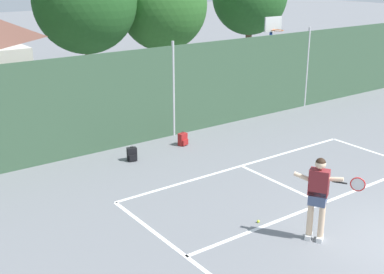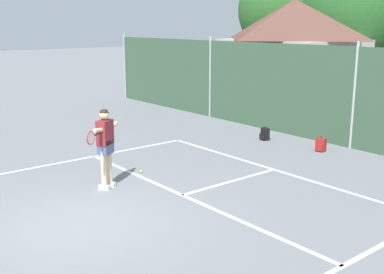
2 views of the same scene
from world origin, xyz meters
The scene contains 8 objects.
ground_plane centered at (0.00, 0.00, 0.00)m, with size 120.00×120.00×0.00m, color slate.
court_markings centered at (0.00, 0.65, 0.00)m, with size 8.30×11.10×0.01m.
chainlink_fence centered at (0.00, 9.00, 1.53)m, with size 26.09×0.09×3.20m.
clubhouse_building centered at (-6.43, 13.95, 2.48)m, with size 5.85×5.06×4.78m.
tennis_player centered at (-1.48, 1.42, 1.11)m, with size 0.86×1.21×1.85m.
tennis_ball centered at (-1.95, 2.67, 0.03)m, with size 0.07×0.07×0.07m, color #CCE033.
backpack_black centered at (-2.35, 7.73, 0.19)m, with size 0.32×0.30×0.46m.
backpack_red centered at (-0.34, 7.97, 0.19)m, with size 0.31×0.28×0.46m.
Camera 2 is at (7.89, -3.68, 3.72)m, focal length 44.71 mm.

